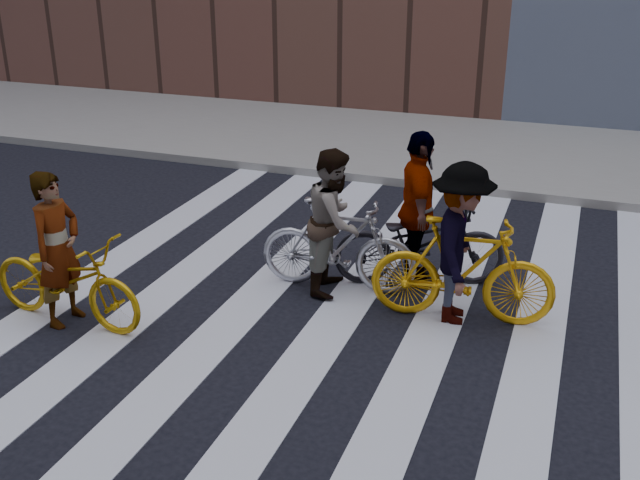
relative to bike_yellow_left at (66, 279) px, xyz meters
The scene contains 11 objects.
ground 3.54m from the bike_yellow_left, 16.08° to the left, with size 100.00×100.00×0.00m, color black.
sidewalk_far 9.13m from the bike_yellow_left, 68.32° to the left, with size 100.00×5.00×0.15m, color gray.
zebra_crosswalk 3.54m from the bike_yellow_left, 16.08° to the left, with size 8.25×10.00×0.01m.
bike_yellow_left is the anchor object (origin of this frame).
bike_silver_mid 3.16m from the bike_yellow_left, 35.52° to the left, with size 0.54×1.93×1.16m, color #AFB0B9.
bike_yellow_right 4.41m from the bike_yellow_left, 20.53° to the left, with size 0.58×2.04×1.23m, color #F3A50D.
bike_dark_rear 4.17m from the bike_yellow_left, 33.78° to the left, with size 0.73×2.10×1.10m, color black.
rider_left 0.36m from the bike_yellow_left, behind, with size 0.64×0.42×1.76m, color slate.
rider_mid 3.14m from the bike_yellow_left, 36.05° to the left, with size 0.86×0.67×1.78m, color slate.
rider_right 4.38m from the bike_yellow_left, 20.76° to the left, with size 1.19×0.69×1.85m, color slate.
rider_rear 4.16m from the bike_yellow_left, 34.17° to the left, with size 1.14×0.48×1.95m, color slate.
Camera 1 is at (1.85, -7.05, 4.09)m, focal length 42.00 mm.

